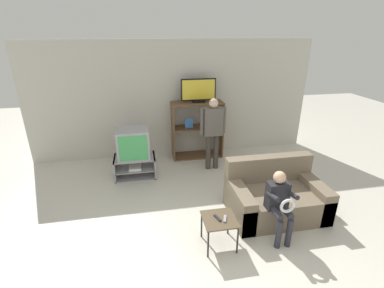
{
  "coord_description": "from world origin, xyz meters",
  "views": [
    {
      "loc": [
        -0.73,
        -2.41,
        2.77
      ],
      "look_at": [
        0.1,
        2.05,
        0.9
      ],
      "focal_mm": 26.0,
      "sensor_mm": 36.0,
      "label": 1
    }
  ],
  "objects_px": {
    "tv_stand": "(135,167)",
    "media_shelf": "(197,129)",
    "person_seated_child": "(280,201)",
    "remote_control_white": "(225,219)",
    "person_standing_adult": "(213,128)",
    "remote_control_black": "(218,218)",
    "couch": "(275,197)",
    "snack_table": "(219,222)",
    "television_main": "(133,143)",
    "television_flat": "(198,91)"
  },
  "relations": [
    {
      "from": "tv_stand",
      "to": "television_main",
      "type": "height_order",
      "value": "television_main"
    },
    {
      "from": "tv_stand",
      "to": "television_main",
      "type": "xyz_separation_m",
      "value": [
        0.0,
        0.02,
        0.5
      ]
    },
    {
      "from": "media_shelf",
      "to": "person_standing_adult",
      "type": "bearing_deg",
      "value": -74.35
    },
    {
      "from": "snack_table",
      "to": "person_seated_child",
      "type": "height_order",
      "value": "person_seated_child"
    },
    {
      "from": "television_flat",
      "to": "couch",
      "type": "height_order",
      "value": "television_flat"
    },
    {
      "from": "media_shelf",
      "to": "person_standing_adult",
      "type": "relative_size",
      "value": 0.85
    },
    {
      "from": "remote_control_white",
      "to": "tv_stand",
      "type": "bearing_deg",
      "value": 138.5
    },
    {
      "from": "tv_stand",
      "to": "person_seated_child",
      "type": "relative_size",
      "value": 0.81
    },
    {
      "from": "media_shelf",
      "to": "television_flat",
      "type": "height_order",
      "value": "television_flat"
    },
    {
      "from": "snack_table",
      "to": "couch",
      "type": "bearing_deg",
      "value": 27.46
    },
    {
      "from": "media_shelf",
      "to": "person_seated_child",
      "type": "bearing_deg",
      "value": -79.05
    },
    {
      "from": "tv_stand",
      "to": "media_shelf",
      "type": "bearing_deg",
      "value": 27.16
    },
    {
      "from": "remote_control_white",
      "to": "person_seated_child",
      "type": "bearing_deg",
      "value": 24.27
    },
    {
      "from": "television_main",
      "to": "person_seated_child",
      "type": "distance_m",
      "value": 2.97
    },
    {
      "from": "snack_table",
      "to": "remote_control_black",
      "type": "relative_size",
      "value": 3.09
    },
    {
      "from": "television_flat",
      "to": "person_seated_child",
      "type": "bearing_deg",
      "value": -79.65
    },
    {
      "from": "television_main",
      "to": "television_flat",
      "type": "height_order",
      "value": "television_flat"
    },
    {
      "from": "tv_stand",
      "to": "remote_control_white",
      "type": "bearing_deg",
      "value": -61.88
    },
    {
      "from": "person_standing_adult",
      "to": "television_flat",
      "type": "bearing_deg",
      "value": 103.04
    },
    {
      "from": "television_flat",
      "to": "snack_table",
      "type": "bearing_deg",
      "value": -96.18
    },
    {
      "from": "television_main",
      "to": "person_seated_child",
      "type": "bearing_deg",
      "value": -48.01
    },
    {
      "from": "media_shelf",
      "to": "remote_control_white",
      "type": "xyz_separation_m",
      "value": [
        -0.23,
        -2.97,
        -0.21
      ]
    },
    {
      "from": "remote_control_white",
      "to": "couch",
      "type": "bearing_deg",
      "value": 50.51
    },
    {
      "from": "tv_stand",
      "to": "remote_control_black",
      "type": "bearing_deg",
      "value": -63.42
    },
    {
      "from": "television_main",
      "to": "snack_table",
      "type": "bearing_deg",
      "value": -63.17
    },
    {
      "from": "tv_stand",
      "to": "remote_control_white",
      "type": "height_order",
      "value": "remote_control_white"
    },
    {
      "from": "remote_control_black",
      "to": "media_shelf",
      "type": "bearing_deg",
      "value": 66.08
    },
    {
      "from": "media_shelf",
      "to": "remote_control_black",
      "type": "distance_m",
      "value": 2.96
    },
    {
      "from": "tv_stand",
      "to": "television_flat",
      "type": "height_order",
      "value": "television_flat"
    },
    {
      "from": "remote_control_white",
      "to": "person_standing_adult",
      "type": "relative_size",
      "value": 0.09
    },
    {
      "from": "tv_stand",
      "to": "media_shelf",
      "type": "xyz_separation_m",
      "value": [
        1.42,
        0.73,
        0.45
      ]
    },
    {
      "from": "media_shelf",
      "to": "snack_table",
      "type": "xyz_separation_m",
      "value": [
        -0.29,
        -2.94,
        -0.28
      ]
    },
    {
      "from": "remote_control_white",
      "to": "person_standing_adult",
      "type": "xyz_separation_m",
      "value": [
        0.41,
        2.29,
        0.47
      ]
    },
    {
      "from": "television_flat",
      "to": "remote_control_black",
      "type": "bearing_deg",
      "value": -96.69
    },
    {
      "from": "couch",
      "to": "person_standing_adult",
      "type": "bearing_deg",
      "value": 109.56
    },
    {
      "from": "snack_table",
      "to": "person_standing_adult",
      "type": "bearing_deg",
      "value": 78.01
    },
    {
      "from": "media_shelf",
      "to": "couch",
      "type": "distance_m",
      "value": 2.53
    },
    {
      "from": "tv_stand",
      "to": "television_main",
      "type": "distance_m",
      "value": 0.5
    },
    {
      "from": "tv_stand",
      "to": "person_seated_child",
      "type": "bearing_deg",
      "value": -47.74
    },
    {
      "from": "tv_stand",
      "to": "person_standing_adult",
      "type": "xyz_separation_m",
      "value": [
        1.61,
        0.05,
        0.71
      ]
    },
    {
      "from": "television_main",
      "to": "person_standing_adult",
      "type": "xyz_separation_m",
      "value": [
        1.61,
        0.04,
        0.21
      ]
    },
    {
      "from": "person_standing_adult",
      "to": "television_main",
      "type": "bearing_deg",
      "value": -178.74
    },
    {
      "from": "person_seated_child",
      "to": "remote_control_white",
      "type": "bearing_deg",
      "value": -176.11
    },
    {
      "from": "tv_stand",
      "to": "television_flat",
      "type": "xyz_separation_m",
      "value": [
        1.45,
        0.75,
        1.33
      ]
    },
    {
      "from": "tv_stand",
      "to": "media_shelf",
      "type": "relative_size",
      "value": 0.63
    },
    {
      "from": "tv_stand",
      "to": "couch",
      "type": "distance_m",
      "value": 2.76
    },
    {
      "from": "remote_control_black",
      "to": "couch",
      "type": "height_order",
      "value": "couch"
    },
    {
      "from": "couch",
      "to": "person_seated_child",
      "type": "distance_m",
      "value": 0.66
    },
    {
      "from": "television_main",
      "to": "couch",
      "type": "height_order",
      "value": "television_main"
    },
    {
      "from": "couch",
      "to": "person_seated_child",
      "type": "bearing_deg",
      "value": -113.13
    }
  ]
}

